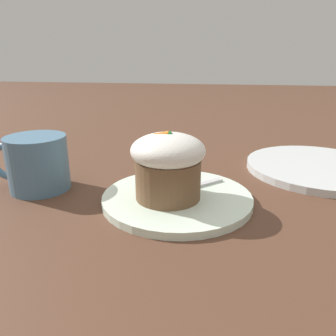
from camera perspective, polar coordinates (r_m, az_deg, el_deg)
ground_plane at (r=0.47m, az=1.59°, el=-5.86°), size 4.00×4.00×0.00m
dessert_plate at (r=0.47m, az=1.59°, el=-5.26°), size 0.21×0.21×0.01m
carrot_cake at (r=0.44m, az=-0.00°, el=0.65°), size 0.10×0.10×0.10m
spoon at (r=0.48m, az=1.23°, el=-3.95°), size 0.11×0.10×0.01m
coffee_cup at (r=0.54m, az=-21.95°, el=0.81°), size 0.13×0.09×0.08m
side_plate at (r=0.66m, az=24.79°, el=0.09°), size 0.26×0.26×0.01m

